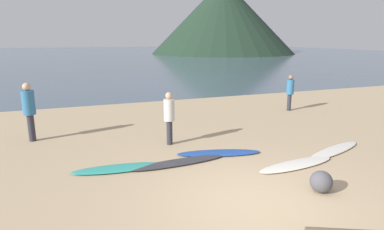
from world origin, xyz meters
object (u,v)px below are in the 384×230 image
Objects in this scene: person_0 at (290,90)px; surfboard_2 at (219,153)px; surfboard_3 at (297,164)px; beach_rock_near at (321,182)px; surfboard_0 at (119,168)px; person_1 at (29,107)px; person_2 at (169,114)px; surfboard_4 at (334,150)px; surfboard_1 at (178,162)px.

surfboard_2 is at bearing -138.45° from person_0.
surfboard_3 is 1.43m from beach_rock_near.
surfboard_0 is at bearing -148.35° from person_0.
person_1 is 1.14× the size of person_2.
person_2 is at bearing -152.51° from person_0.
surfboard_4 is at bearing -2.62° from surfboard_0.
surfboard_0 is 4.43m from surfboard_3.
surfboard_3 is 3.83m from person_2.
person_0 reaches higher than beach_rock_near.
person_2 is (1.72, 1.43, 0.90)m from surfboard_0.
surfboard_4 is 5.20× the size of beach_rock_near.
person_0 is 6.82m from person_2.
person_2 is (3.92, -1.82, -0.14)m from person_1.
beach_rock_near is (1.03, -2.79, 0.20)m from surfboard_2.
surfboard_1 is 1.65× the size of person_0.
surfboard_0 reaches higher than surfboard_2.
surfboard_3 is at bearing 71.49° from beach_rock_near.
surfboard_3 is 1.76m from surfboard_4.
surfboard_3 is 7.95m from person_1.
surfboard_0 is at bearing 156.45° from person_2.
person_0 is at bearing -40.46° from person_2.
surfboard_0 is 1.22× the size of person_1.
person_2 reaches higher than surfboard_3.
surfboard_1 is 1.83m from person_2.
person_1 is at bearing -170.70° from person_0.
person_0 is (2.09, 4.89, 0.89)m from surfboard_4.
surfboard_0 is 9.03m from person_0.
beach_rock_near is at bearing -114.89° from surfboard_3.
surfboard_4 is 2.83m from beach_rock_near.
beach_rock_near is (2.06, -4.09, -0.71)m from person_2.
beach_rock_near is (-2.14, -1.84, 0.19)m from surfboard_4.
person_1 is at bearing 91.80° from person_2.
surfboard_0 is 4.82× the size of beach_rock_near.
person_1 is at bearing 135.34° from beach_rock_near.
surfboard_0 is at bearing 154.23° from surfboard_4.
person_2 is at bearing -59.42° from person_1.
surfboard_4 is 5.39m from person_0.
surfboard_4 is 9.14m from person_1.
person_2 is at bearing 116.76° from beach_rock_near.
person_1 is at bearing 138.26° from surfboard_3.
person_1 is 8.45m from beach_rock_near.
surfboard_4 is 1.32× the size of person_1.
beach_rock_near is (-0.45, -1.35, 0.19)m from surfboard_3.
beach_rock_near reaches higher than surfboard_3.
surfboard_0 is at bearing -162.29° from surfboard_2.
person_1 is (-8.12, 4.07, 1.04)m from surfboard_4.
surfboard_2 is 3.31m from surfboard_4.
beach_rock_near is (-4.23, -6.73, -0.69)m from person_0.
surfboard_0 is 1.42× the size of person_0.
person_1 reaches higher than person_2.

